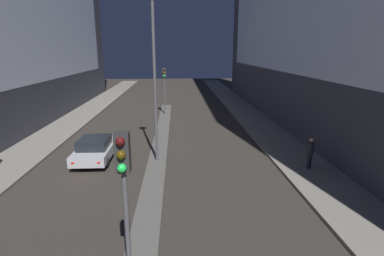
{
  "coord_description": "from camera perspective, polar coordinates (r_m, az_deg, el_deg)",
  "views": [
    {
      "loc": [
        1.2,
        -2.63,
        6.4
      ],
      "look_at": [
        2.34,
        19.79,
        0.5
      ],
      "focal_mm": 28.0,
      "sensor_mm": 36.0,
      "label": 1
    }
  ],
  "objects": [
    {
      "name": "traffic_light_mid",
      "position": [
        29.62,
        -5.27,
        8.98
      ],
      "size": [
        0.32,
        0.42,
        4.56
      ],
      "color": "#4C4C51",
      "rests_on": "median_strip"
    },
    {
      "name": "traffic_light_near",
      "position": [
        6.97,
        -12.77,
        -10.52
      ],
      "size": [
        0.32,
        0.42,
        4.56
      ],
      "color": "#4C4C51",
      "rests_on": "median_strip"
    },
    {
      "name": "street_lamp",
      "position": [
        16.57,
        -7.37,
        16.67
      ],
      "size": [
        0.63,
        0.63,
        9.4
      ],
      "color": "#4C4C51",
      "rests_on": "median_strip"
    },
    {
      "name": "car_left_lane",
      "position": [
        18.68,
        -17.82,
        -3.68
      ],
      "size": [
        1.92,
        4.47,
        1.42
      ],
      "color": "#B2B2B7",
      "rests_on": "ground"
    },
    {
      "name": "median_strip",
      "position": [
        20.17,
        -6.18,
        -3.67
      ],
      "size": [
        1.06,
        30.98,
        0.12
      ],
      "color": "#56544F",
      "rests_on": "ground"
    },
    {
      "name": "pedestrian_on_right_sidewalk",
      "position": [
        17.3,
        21.58,
        -4.33
      ],
      "size": [
        0.32,
        0.32,
        1.7
      ],
      "color": "black",
      "rests_on": "sidewalk_right"
    }
  ]
}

